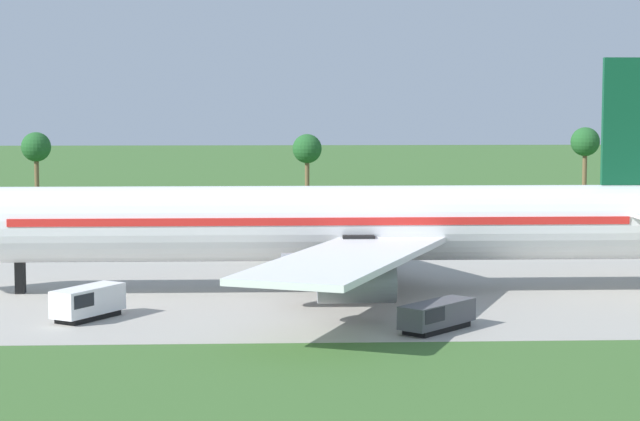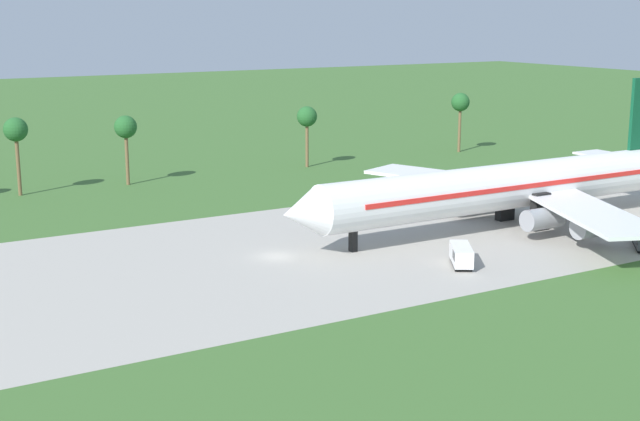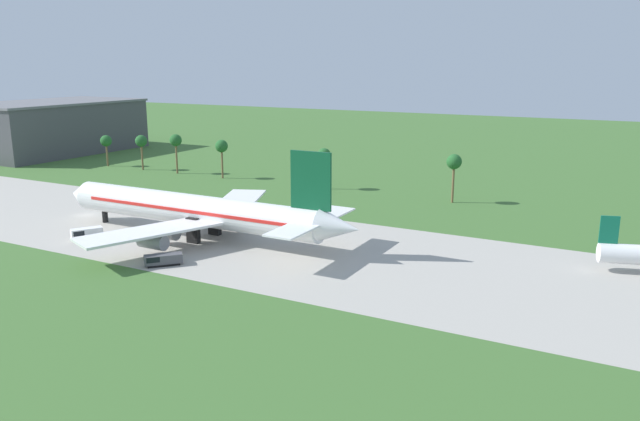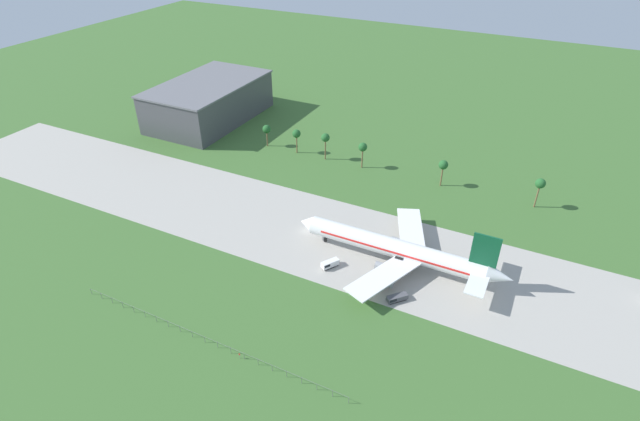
{
  "view_description": "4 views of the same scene",
  "coord_description": "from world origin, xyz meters",
  "px_view_note": "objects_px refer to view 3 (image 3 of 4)",
  "views": [
    {
      "loc": [
        27.92,
        -92.04,
        14.83
      ],
      "look_at": [
        31.88,
        -2.58,
        6.36
      ],
      "focal_mm": 65.0,
      "sensor_mm": 36.0,
      "label": 1
    },
    {
      "loc": [
        -45.0,
        -86.13,
        27.02
      ],
      "look_at": [
        4.24,
        -2.58,
        5.36
      ],
      "focal_mm": 50.0,
      "sensor_mm": 36.0,
      "label": 2
    },
    {
      "loc": [
        107.55,
        -92.75,
        32.74
      ],
      "look_at": [
        59.51,
        -2.58,
        8.28
      ],
      "focal_mm": 35.0,
      "sensor_mm": 36.0,
      "label": 3
    },
    {
      "loc": [
        65.63,
        -120.71,
        97.87
      ],
      "look_at": [
        2.84,
        5.0,
        6.0
      ],
      "focal_mm": 28.0,
      "sensor_mm": 36.0,
      "label": 4
    }
  ],
  "objects_px": {
    "jet_airliner": "(199,211)",
    "catering_van": "(162,260)",
    "baggage_tug": "(86,234)",
    "terminal_building": "(52,127)"
  },
  "relations": [
    {
      "from": "baggage_tug",
      "to": "terminal_building",
      "type": "distance_m",
      "value": 129.0
    },
    {
      "from": "jet_airliner",
      "to": "baggage_tug",
      "type": "xyz_separation_m",
      "value": [
        -18.07,
        -11.19,
        -4.09
      ]
    },
    {
      "from": "jet_airliner",
      "to": "catering_van",
      "type": "relative_size",
      "value": 11.5
    },
    {
      "from": "baggage_tug",
      "to": "catering_van",
      "type": "height_order",
      "value": "baggage_tug"
    },
    {
      "from": "jet_airliner",
      "to": "baggage_tug",
      "type": "bearing_deg",
      "value": -148.25
    },
    {
      "from": "baggage_tug",
      "to": "catering_van",
      "type": "relative_size",
      "value": 0.99
    },
    {
      "from": "jet_airliner",
      "to": "catering_van",
      "type": "xyz_separation_m",
      "value": [
        5.06,
        -16.17,
        -4.26
      ]
    },
    {
      "from": "jet_airliner",
      "to": "catering_van",
      "type": "distance_m",
      "value": 17.47
    },
    {
      "from": "jet_airliner",
      "to": "baggage_tug",
      "type": "relative_size",
      "value": 11.56
    },
    {
      "from": "catering_van",
      "to": "jet_airliner",
      "type": "bearing_deg",
      "value": 107.37
    }
  ]
}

